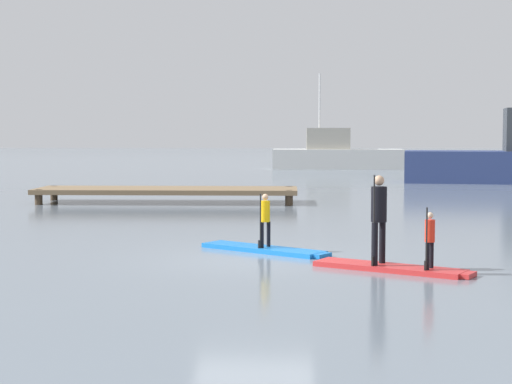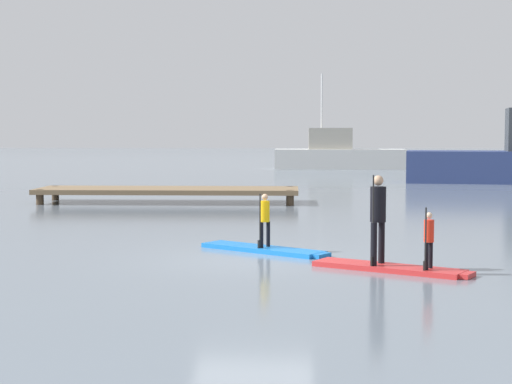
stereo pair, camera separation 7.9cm
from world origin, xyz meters
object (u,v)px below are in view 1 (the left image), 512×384
object	(u,v)px
paddler_child_front	(430,237)
motor_boat_small_navy	(335,155)
paddler_adult	(379,213)
paddleboard_near	(265,249)
paddler_child_solo	(265,217)
paddleboard_far	(392,268)

from	to	relation	value
paddler_child_front	motor_boat_small_navy	xyz separation A→B (m)	(0.73, 44.96, 0.33)
paddler_adult	paddler_child_front	world-z (taller)	paddler_adult
paddleboard_near	motor_boat_small_navy	xyz separation A→B (m)	(3.89, 42.10, 0.98)
paddler_child_solo	paddler_adult	size ratio (longest dim) A/B	0.69
paddler_adult	motor_boat_small_navy	world-z (taller)	motor_boat_small_navy
paddler_child_solo	motor_boat_small_navy	bearing A→B (deg)	84.72
paddler_child_solo	paddleboard_far	world-z (taller)	paddler_child_solo
paddler_child_solo	paddleboard_far	xyz separation A→B (m)	(2.53, -2.46, -0.72)
paddleboard_near	paddler_child_solo	xyz separation A→B (m)	(-0.00, -0.01, 0.72)
paddleboard_near	paddler_child_front	distance (m)	4.31
paddler_adult	paddleboard_near	bearing A→B (deg)	134.15
paddleboard_far	paddler_adult	size ratio (longest dim) A/B	1.72
paddleboard_near	paddler_adult	distance (m)	3.41
motor_boat_small_navy	paddleboard_far	bearing A→B (deg)	-91.75
paddler_child_solo	paddler_child_front	distance (m)	4.26
paddler_child_front	motor_boat_small_navy	distance (m)	44.96
motor_boat_small_navy	paddler_adult	bearing A→B (deg)	-92.10
paddleboard_near	paddler_child_front	world-z (taller)	paddler_child_front
paddleboard_near	paddleboard_far	size ratio (longest dim) A/B	0.98
paddler_adult	paddler_child_front	size ratio (longest dim) A/B	1.49
paddleboard_near	motor_boat_small_navy	bearing A→B (deg)	84.72
paddleboard_far	paddler_adult	distance (m)	1.09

